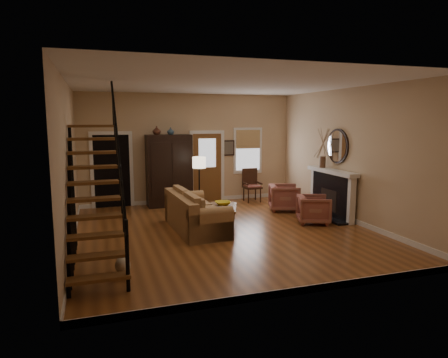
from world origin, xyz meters
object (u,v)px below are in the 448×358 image
object	(u,v)px
sofa	(196,212)
coffee_table	(223,215)
floor_lamp	(199,186)
armchair_left	(314,209)
armoire	(169,171)
side_chair	(252,185)
armchair_right	(284,198)

from	to	relation	value
sofa	coffee_table	world-z (taller)	sofa
floor_lamp	armchair_left	bearing A→B (deg)	-36.91
armoire	coffee_table	xyz separation A→B (m)	(0.85, -2.49, -0.83)
sofa	coffee_table	size ratio (longest dim) A/B	1.98
armchair_left	floor_lamp	size ratio (longest dim) A/B	0.49
sofa	floor_lamp	xyz separation A→B (m)	(0.47, 1.52, 0.35)
armoire	side_chair	xyz separation A→B (m)	(2.55, -0.20, -0.54)
coffee_table	armchair_right	bearing A→B (deg)	22.21
sofa	armchair_left	xyz separation A→B (m)	(2.89, -0.30, -0.07)
armchair_right	armchair_left	bearing A→B (deg)	-159.07
armoire	armchair_right	distance (m)	3.43
armoire	armchair_left	size ratio (longest dim) A/B	2.77
sofa	armchair_left	world-z (taller)	sofa
sofa	armchair_right	bearing A→B (deg)	19.75
armchair_right	side_chair	xyz separation A→B (m)	(-0.38, 1.44, 0.14)
armoire	armchair_left	distance (m)	4.38
armchair_right	sofa	bearing A→B (deg)	130.91
armoire	coffee_table	size ratio (longest dim) A/B	1.86
armchair_left	floor_lamp	distance (m)	3.06
sofa	coffee_table	bearing A→B (deg)	20.62
armchair_left	floor_lamp	bearing A→B (deg)	73.86
armchair_left	side_chair	bearing A→B (deg)	29.54
armchair_right	floor_lamp	bearing A→B (deg)	100.05
armoire	armchair_left	world-z (taller)	armoire
floor_lamp	side_chair	world-z (taller)	floor_lamp
coffee_table	floor_lamp	size ratio (longest dim) A/B	0.73
coffee_table	armchair_left	world-z (taller)	armchair_left
armchair_left	armchair_right	xyz separation A→B (m)	(-0.07, 1.47, 0.02)
coffee_table	armchair_left	distance (m)	2.24
armchair_left	side_chair	xyz separation A→B (m)	(-0.45, 2.91, 0.16)
armoire	side_chair	size ratio (longest dim) A/B	2.06
armchair_left	armchair_right	size ratio (longest dim) A/B	0.94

